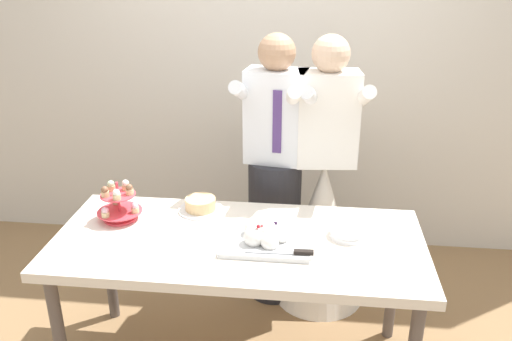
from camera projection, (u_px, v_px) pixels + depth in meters
name	position (u px, v px, depth m)	size (l,w,h in m)	color
rear_wall	(267.00, 47.00, 3.62)	(5.20, 0.10, 2.90)	beige
dessert_table	(238.00, 252.00, 2.60)	(1.80, 0.80, 0.78)	silver
cupcake_stand	(119.00, 204.00, 2.72)	(0.23, 0.23, 0.21)	#D83F4C
main_cake_tray	(265.00, 237.00, 2.51)	(0.44, 0.31, 0.13)	silver
plate_stack	(349.00, 232.00, 2.58)	(0.18, 0.19, 0.04)	white
round_cake	(201.00, 205.00, 2.83)	(0.24, 0.24, 0.07)	white
person_groom	(275.00, 187.00, 3.19)	(0.52, 0.55, 1.66)	#232328
person_bride	(322.00, 215.00, 3.21)	(0.56, 0.56, 1.66)	white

